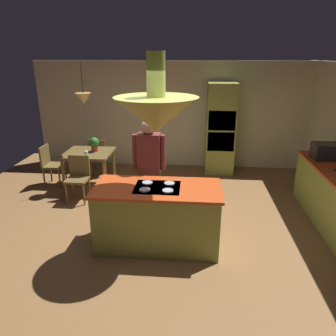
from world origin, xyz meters
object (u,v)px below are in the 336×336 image
person_at_island (149,165)px  microwave_on_counter (326,151)px  potted_plant_on_table (94,144)px  kitchen_island (158,216)px  oven_tower (220,129)px  chair_by_back_wall (99,154)px  cup_on_table (86,153)px  chair_at_corner (50,163)px  chair_facing_island (78,175)px  dining_table (89,157)px

person_at_island → microwave_on_counter: (3.05, 0.83, 0.06)m
person_at_island → potted_plant_on_table: size_ratio=5.81×
kitchen_island → microwave_on_counter: (2.84, 1.53, 0.60)m
microwave_on_counter → oven_tower: bearing=135.4°
oven_tower → chair_by_back_wall: 2.89m
person_at_island → potted_plant_on_table: person_at_island is taller
cup_on_table → chair_at_corner: bearing=166.0°
oven_tower → kitchen_island: bearing=-108.7°
chair_by_back_wall → microwave_on_counter: (4.54, -1.24, 0.56)m
chair_facing_island → chair_at_corner: same height
chair_by_back_wall → chair_at_corner: 1.09m
kitchen_island → oven_tower: size_ratio=0.86×
potted_plant_on_table → kitchen_island: bearing=-53.9°
dining_table → cup_on_table: size_ratio=10.73×
chair_by_back_wall → cup_on_table: bearing=92.5°
chair_at_corner → potted_plant_on_table: 1.07m
dining_table → chair_facing_island: size_ratio=1.11×
potted_plant_on_table → chair_facing_island: bearing=-99.2°
person_at_island → microwave_on_counter: size_ratio=3.79×
microwave_on_counter → kitchen_island: bearing=-151.7°
kitchen_island → oven_tower: (1.10, 3.24, 0.58)m
person_at_island → cup_on_table: size_ratio=19.38×
dining_table → potted_plant_on_table: bearing=29.0°
cup_on_table → potted_plant_on_table: bearing=74.6°
chair_facing_island → microwave_on_counter: (4.54, 0.10, 0.56)m
oven_tower → chair_facing_island: 3.38m
chair_facing_island → dining_table: bearing=90.0°
oven_tower → chair_facing_island: size_ratio=2.41×
chair_at_corner → microwave_on_counter: microwave_on_counter is taller
chair_by_back_wall → cup_on_table: (0.04, -0.89, 0.30)m
kitchen_island → chair_at_corner: bearing=140.7°
person_at_island → potted_plant_on_table: 2.01m
dining_table → person_at_island: 2.07m
chair_at_corner → oven_tower: bearing=-72.7°
chair_facing_island → microwave_on_counter: microwave_on_counter is taller
person_at_island → microwave_on_counter: person_at_island is taller
chair_at_corner → microwave_on_counter: size_ratio=1.89×
dining_table → cup_on_table: 0.27m
potted_plant_on_table → dining_table: bearing=-151.0°
kitchen_island → oven_tower: oven_tower is taller
oven_tower → cup_on_table: (-2.76, -1.37, -0.24)m
dining_table → potted_plant_on_table: potted_plant_on_table is taller
cup_on_table → oven_tower: bearing=26.4°
cup_on_table → person_at_island: bearing=-39.1°
chair_at_corner → cup_on_table: chair_at_corner is taller
chair_facing_island → chair_by_back_wall: size_ratio=1.00×
kitchen_island → microwave_on_counter: size_ratio=3.93×
dining_table → chair_by_back_wall: (0.00, 0.67, -0.15)m
kitchen_island → potted_plant_on_table: 2.72m
kitchen_island → microwave_on_counter: bearing=28.3°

